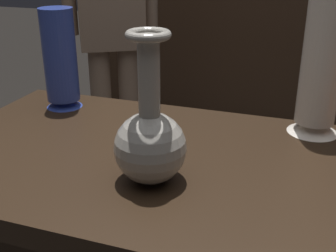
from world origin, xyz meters
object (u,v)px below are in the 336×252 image
at_px(vase_centerpiece, 150,139).
at_px(visitor_near_left, 111,20).
at_px(vase_right_accent, 324,51).
at_px(vase_tall_behind, 60,60).

distance_m(vase_centerpiece, visitor_near_left, 1.44).
relative_size(vase_centerpiece, vase_right_accent, 0.69).
bearing_deg(vase_centerpiece, vase_right_accent, 50.03).
bearing_deg(vase_tall_behind, vase_right_accent, 3.45).
height_order(vase_tall_behind, vase_right_accent, vase_right_accent).
distance_m(vase_right_accent, visitor_near_left, 1.35).
distance_m(vase_centerpiece, vase_tall_behind, 0.51).
bearing_deg(vase_tall_behind, visitor_near_left, 107.72).
relative_size(vase_right_accent, visitor_near_left, 0.29).
xyz_separation_m(vase_right_accent, visitor_near_left, (-1.00, 0.90, -0.12)).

